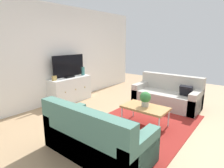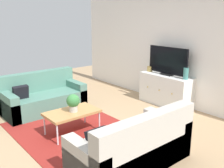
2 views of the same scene
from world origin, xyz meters
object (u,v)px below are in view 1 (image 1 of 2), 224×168
Objects in this scene: couch_right_side at (167,96)px; flat_screen_tv at (69,66)px; coffee_table at (145,108)px; mantel_clock at (54,78)px; tv_console at (70,89)px; couch_left_side at (94,139)px; potted_plant at (145,98)px; glass_vase at (83,71)px.

flat_screen_tv is at bearing 120.08° from couch_right_side.
coffee_table is 0.88× the size of flat_screen_tv.
tv_console is at bearing -0.01° from mantel_clock.
couch_left_side is 2.61m from mantel_clock.
potted_plant is at bearing -79.40° from mantel_clock.
couch_right_side is 2.75m from tv_console.
flat_screen_tv reaches higher than couch_left_side.
mantel_clock reaches higher than potted_plant.
couch_right_side reaches higher than tv_console.
couch_left_side reaches higher than tv_console.
coffee_table is at bearing -91.61° from flat_screen_tv.
flat_screen_tv is at bearing 90.00° from tv_console.
mantel_clock is at bearing 128.65° from couch_right_side.
mantel_clock is (-0.51, -0.02, -0.26)m from flat_screen_tv.
potted_plant reaches higher than tv_console.
mantel_clock is (-1.90, 2.37, 0.50)m from couch_right_side.
couch_right_side reaches higher than coffee_table.
couch_right_side is (2.87, 0.00, 0.00)m from couch_left_side.
couch_left_side reaches higher than potted_plant.
glass_vase is at bearing 0.00° from mantel_clock.
couch_right_side is 1.84× the size of coffee_table.
mantel_clock is (-0.51, 0.00, 0.42)m from tv_console.
couch_right_side is at bearing -59.71° from tv_console.
flat_screen_tv reaches higher than mantel_clock.
potted_plant is 2.51m from mantel_clock.
couch_right_side reaches higher than potted_plant.
glass_vase is at bearing 0.01° from tv_console.
flat_screen_tv reaches higher than tv_console.
couch_right_side is 6.82× the size of glass_vase.
coffee_table is (1.41, -0.10, 0.10)m from couch_left_side.
mantel_clock reaches higher than couch_right_side.
potted_plant is 1.25× the size of glass_vase.
couch_left_side and couch_right_side have the same top height.
glass_vase is (0.56, 2.46, 0.24)m from potted_plant.
flat_screen_tv reaches higher than coffee_table.
potted_plant is at bearing -102.92° from glass_vase.
coffee_table is at bearing -4.14° from couch_left_side.
couch_left_side is at bearing 176.62° from potted_plant.
coffee_table is (-1.46, -0.10, 0.10)m from couch_right_side.
mantel_clock reaches higher than coffee_table.
potted_plant is at bearing -91.20° from flat_screen_tv.
couch_right_side is 3.08m from mantel_clock.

